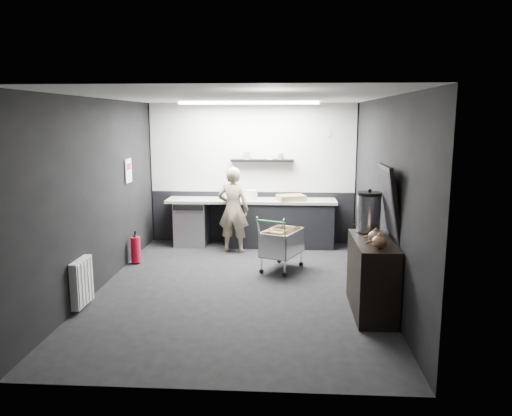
{
  "coord_description": "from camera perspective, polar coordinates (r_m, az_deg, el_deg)",
  "views": [
    {
      "loc": [
        0.67,
        -6.86,
        2.43
      ],
      "look_at": [
        0.22,
        0.4,
        1.1
      ],
      "focal_mm": 35.0,
      "sensor_mm": 36.0,
      "label": 1
    }
  ],
  "objects": [
    {
      "name": "kitchen_wall_panel",
      "position": [
        9.63,
        -0.43,
        6.88
      ],
      "size": [
        3.95,
        0.02,
        1.7
      ],
      "primitive_type": "cube",
      "color": "silver",
      "rests_on": "wall_back"
    },
    {
      "name": "wall_front",
      "position": [
        4.3,
        -5.53,
        -4.28
      ],
      "size": [
        5.5,
        0.0,
        5.5
      ],
      "primitive_type": "plane",
      "rotation": [
        -1.57,
        0.0,
        0.0
      ],
      "color": "black",
      "rests_on": "floor"
    },
    {
      "name": "floating_shelf",
      "position": [
        9.52,
        0.73,
        5.46
      ],
      "size": [
        1.2,
        0.22,
        0.04
      ],
      "primitive_type": "cube",
      "color": "black",
      "rests_on": "wall_back"
    },
    {
      "name": "floor",
      "position": [
        7.31,
        -1.92,
        -9.1
      ],
      "size": [
        5.5,
        5.5,
        0.0
      ],
      "primitive_type": "plane",
      "color": "black",
      "rests_on": "ground"
    },
    {
      "name": "dado_panel",
      "position": [
        9.8,
        -0.42,
        -1.02
      ],
      "size": [
        3.95,
        0.02,
        1.0
      ],
      "primitive_type": "cube",
      "color": "black",
      "rests_on": "wall_back"
    },
    {
      "name": "ceiling",
      "position": [
        6.89,
        -2.06,
        12.57
      ],
      "size": [
        5.5,
        5.5,
        0.0
      ],
      "primitive_type": "plane",
      "rotation": [
        3.14,
        0.0,
        0.0
      ],
      "color": "silver",
      "rests_on": "wall_back"
    },
    {
      "name": "poster_red_band",
      "position": [
        8.61,
        -14.38,
        4.62
      ],
      "size": [
        0.02,
        0.22,
        0.1
      ],
      "primitive_type": "cube",
      "color": "red",
      "rests_on": "poster"
    },
    {
      "name": "wall_right",
      "position": [
        7.07,
        14.37,
        1.22
      ],
      "size": [
        0.0,
        5.5,
        5.5
      ],
      "primitive_type": "plane",
      "rotation": [
        1.57,
        0.0,
        -1.57
      ],
      "color": "black",
      "rests_on": "floor"
    },
    {
      "name": "poster",
      "position": [
        8.62,
        -14.39,
        4.15
      ],
      "size": [
        0.02,
        0.3,
        0.4
      ],
      "primitive_type": "cube",
      "color": "white",
      "rests_on": "wall_left"
    },
    {
      "name": "radiator",
      "position": [
        6.83,
        -19.3,
        -8.0
      ],
      "size": [
        0.1,
        0.5,
        0.6
      ],
      "primitive_type": "cube",
      "color": "silver",
      "rests_on": "wall_left"
    },
    {
      "name": "fire_extinguisher",
      "position": [
        8.63,
        -13.57,
        -4.52
      ],
      "size": [
        0.16,
        0.16,
        0.53
      ],
      "color": "red",
      "rests_on": "floor"
    },
    {
      "name": "person",
      "position": [
        9.03,
        -2.61,
        -0.19
      ],
      "size": [
        0.63,
        0.47,
        1.56
      ],
      "primitive_type": "imported",
      "rotation": [
        0.0,
        0.0,
        2.97
      ],
      "color": "#C2B79A",
      "rests_on": "floor"
    },
    {
      "name": "prep_counter",
      "position": [
        9.5,
        0.26,
        -1.65
      ],
      "size": [
        3.2,
        0.61,
        0.9
      ],
      "color": "black",
      "rests_on": "floor"
    },
    {
      "name": "ceiling_strip",
      "position": [
        8.74,
        -0.85,
        11.91
      ],
      "size": [
        2.4,
        0.2,
        0.04
      ],
      "primitive_type": "cube",
      "color": "white",
      "rests_on": "ceiling"
    },
    {
      "name": "white_container",
      "position": [
        9.36,
        -0.62,
        1.5
      ],
      "size": [
        0.25,
        0.22,
        0.18
      ],
      "primitive_type": "cube",
      "rotation": [
        0.0,
        0.0,
        -0.34
      ],
      "color": "silver",
      "rests_on": "prep_counter"
    },
    {
      "name": "wall_left",
      "position": [
        7.44,
        -17.52,
        1.5
      ],
      "size": [
        0.0,
        5.5,
        5.5
      ],
      "primitive_type": "plane",
      "rotation": [
        1.57,
        0.0,
        1.57
      ],
      "color": "black",
      "rests_on": "floor"
    },
    {
      "name": "cardboard_box",
      "position": [
        9.35,
        4.04,
        1.19
      ],
      "size": [
        0.58,
        0.51,
        0.1
      ],
      "primitive_type": "cube",
      "rotation": [
        0.0,
        0.0,
        0.33
      ],
      "color": "olive",
      "rests_on": "prep_counter"
    },
    {
      "name": "wall_back",
      "position": [
        9.69,
        -0.42,
        3.94
      ],
      "size": [
        5.5,
        0.0,
        5.5
      ],
      "primitive_type": "plane",
      "rotation": [
        1.57,
        0.0,
        0.0
      ],
      "color": "black",
      "rests_on": "floor"
    },
    {
      "name": "shopping_cart",
      "position": [
        8.02,
        2.97,
        -4.18
      ],
      "size": [
        0.78,
        1.0,
        0.89
      ],
      "color": "silver",
      "rests_on": "floor"
    },
    {
      "name": "sideboard",
      "position": [
        6.47,
        13.18,
        -6.47
      ],
      "size": [
        0.53,
        1.24,
        1.86
      ],
      "color": "black",
      "rests_on": "floor"
    },
    {
      "name": "pink_tub",
      "position": [
        9.46,
        -3.46,
        1.68
      ],
      "size": [
        0.22,
        0.22,
        0.22
      ],
      "primitive_type": "cylinder",
      "color": "silver",
      "rests_on": "prep_counter"
    },
    {
      "name": "wall_clock",
      "position": [
        9.61,
        8.01,
        8.57
      ],
      "size": [
        0.2,
        0.03,
        0.2
      ],
      "primitive_type": "cylinder",
      "rotation": [
        1.57,
        0.0,
        0.0
      ],
      "color": "silver",
      "rests_on": "wall_back"
    }
  ]
}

